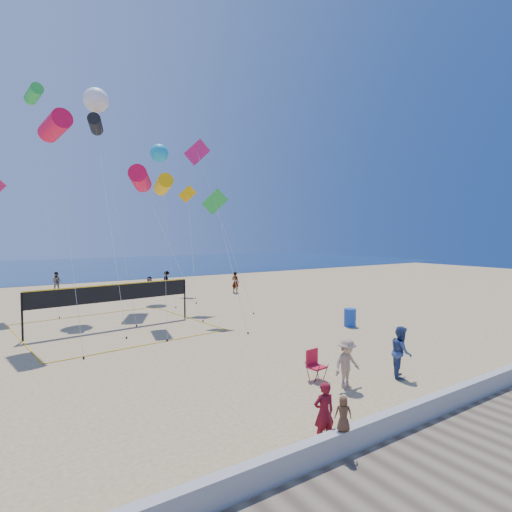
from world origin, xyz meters
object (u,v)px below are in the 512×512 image
trash_barrel (350,318)px  volleyball_net (114,298)px  camp_chair (315,363)px  woman (324,413)px

trash_barrel → volleyball_net: (-11.41, 7.07, 1.19)m
trash_barrel → camp_chair: bearing=-144.5°
camp_chair → woman: bearing=-134.4°
trash_barrel → volleyball_net: bearing=148.2°
woman → camp_chair: 4.47m
woman → trash_barrel: 13.40m
woman → camp_chair: woman is taller
woman → volleyball_net: bearing=-73.0°
woman → volleyball_net: 15.89m
woman → volleyball_net: size_ratio=0.15×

